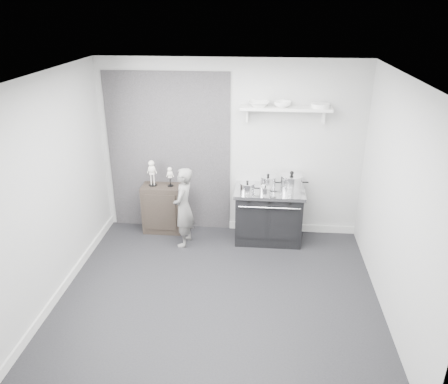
# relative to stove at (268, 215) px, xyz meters

# --- Properties ---
(ground) EXTENTS (4.00, 4.00, 0.00)m
(ground) POSITION_rel_stove_xyz_m (-0.62, -1.48, -0.42)
(ground) COLOR black
(ground) RESTS_ON ground
(room_shell) EXTENTS (4.02, 3.62, 2.71)m
(room_shell) POSITION_rel_stove_xyz_m (-0.71, -1.33, 1.22)
(room_shell) COLOR #AEAEAB
(room_shell) RESTS_ON ground
(wall_shelf) EXTENTS (1.30, 0.26, 0.24)m
(wall_shelf) POSITION_rel_stove_xyz_m (0.18, 0.20, 1.59)
(wall_shelf) COLOR silver
(wall_shelf) RESTS_ON room_shell
(stove) EXTENTS (1.04, 0.65, 0.84)m
(stove) POSITION_rel_stove_xyz_m (0.00, 0.00, 0.00)
(stove) COLOR black
(stove) RESTS_ON ground
(side_cabinet) EXTENTS (0.60, 0.35, 0.78)m
(side_cabinet) POSITION_rel_stove_xyz_m (-1.68, 0.13, -0.03)
(side_cabinet) COLOR black
(side_cabinet) RESTS_ON ground
(child) EXTENTS (0.35, 0.48, 1.23)m
(child) POSITION_rel_stove_xyz_m (-1.26, -0.26, 0.19)
(child) COLOR slate
(child) RESTS_ON ground
(pot_front_left) EXTENTS (0.31, 0.22, 0.18)m
(pot_front_left) POSITION_rel_stove_xyz_m (-0.33, -0.11, 0.49)
(pot_front_left) COLOR silver
(pot_front_left) RESTS_ON stove
(pot_back_left) EXTENTS (0.32, 0.24, 0.21)m
(pot_back_left) POSITION_rel_stove_xyz_m (-0.03, 0.11, 0.50)
(pot_back_left) COLOR silver
(pot_back_left) RESTS_ON stove
(pot_back_right) EXTENTS (0.43, 0.34, 0.27)m
(pot_back_right) POSITION_rel_stove_xyz_m (0.32, 0.11, 0.52)
(pot_back_right) COLOR silver
(pot_back_right) RESTS_ON stove
(pot_front_center) EXTENTS (0.25, 0.17, 0.14)m
(pot_front_center) POSITION_rel_stove_xyz_m (-0.07, -0.17, 0.47)
(pot_front_center) COLOR silver
(pot_front_center) RESTS_ON stove
(skeleton_full) EXTENTS (0.13, 0.09, 0.48)m
(skeleton_full) POSITION_rel_stove_xyz_m (-1.81, 0.13, 0.60)
(skeleton_full) COLOR silver
(skeleton_full) RESTS_ON side_cabinet
(skeleton_torso) EXTENTS (0.10, 0.06, 0.36)m
(skeleton_torso) POSITION_rel_stove_xyz_m (-1.53, 0.13, 0.54)
(skeleton_torso) COLOR silver
(skeleton_torso) RESTS_ON side_cabinet
(bowl_large) EXTENTS (0.30, 0.30, 0.07)m
(bowl_large) POSITION_rel_stove_xyz_m (-0.20, 0.19, 1.65)
(bowl_large) COLOR white
(bowl_large) RESTS_ON wall_shelf
(bowl_small) EXTENTS (0.25, 0.25, 0.08)m
(bowl_small) POSITION_rel_stove_xyz_m (0.13, 0.19, 1.66)
(bowl_small) COLOR white
(bowl_small) RESTS_ON wall_shelf
(plate_stack) EXTENTS (0.26, 0.26, 0.06)m
(plate_stack) POSITION_rel_stove_xyz_m (0.66, 0.19, 1.65)
(plate_stack) COLOR white
(plate_stack) RESTS_ON wall_shelf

